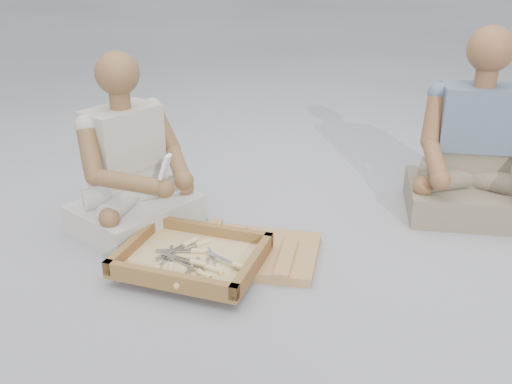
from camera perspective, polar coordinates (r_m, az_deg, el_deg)
The scene contains 26 objects.
ground at distance 2.41m, azimuth 0.49°, elevation -7.66°, with size 60.00×60.00×0.00m, color #A1A1A6.
carved_panel at distance 2.49m, azimuth -0.90°, elevation -5.97°, with size 0.61×0.40×0.04m, color #905B37.
tool_tray at distance 2.37m, azimuth -6.40°, elevation -6.50°, with size 0.64×0.55×0.07m.
chisel_0 at distance 2.30m, azimuth -6.26°, elevation -6.94°, with size 0.22×0.03×0.02m.
chisel_1 at distance 2.22m, azimuth -5.57°, elevation -8.76°, with size 0.11×0.21×0.02m.
chisel_2 at distance 2.40m, azimuth -6.16°, elevation -5.87°, with size 0.20×0.12×0.02m.
chisel_3 at distance 2.28m, azimuth -3.80°, elevation -7.50°, with size 0.18×0.16×0.02m.
chisel_4 at distance 2.32m, azimuth -8.53°, elevation -7.30°, with size 0.15×0.19×0.02m.
chisel_5 at distance 2.25m, azimuth -5.56°, elevation -8.02°, with size 0.22×0.08×0.02m.
chisel_6 at distance 2.27m, azimuth -2.01°, elevation -7.30°, with size 0.22×0.06×0.02m.
chisel_7 at distance 2.45m, azimuth -5.75°, elevation -5.22°, with size 0.11×0.21×0.02m.
chisel_8 at distance 2.29m, azimuth -4.92°, elevation -7.46°, with size 0.22×0.02×0.02m.
chisel_9 at distance 2.44m, azimuth -7.04°, elevation -5.20°, with size 0.06×0.22×0.02m.
chisel_10 at distance 2.22m, azimuth -7.38°, elevation -8.56°, with size 0.06×0.22×0.02m.
chisel_11 at distance 2.30m, azimuth -9.85°, elevation -7.58°, with size 0.06×0.22×0.02m.
wood_chip_0 at distance 2.39m, azimuth 0.23°, elevation -7.80°, with size 0.02×0.01×0.00m, color tan.
wood_chip_1 at distance 2.66m, azimuth -10.57°, elevation -4.80°, with size 0.02×0.01×0.00m, color tan.
wood_chip_2 at distance 2.72m, azimuth -5.90°, elevation -3.77°, with size 0.02×0.01×0.00m, color tan.
wood_chip_3 at distance 2.44m, azimuth -1.56°, elevation -7.15°, with size 0.02×0.01×0.00m, color tan.
wood_chip_4 at distance 2.65m, azimuth -11.32°, elevation -4.89°, with size 0.02×0.01×0.00m, color tan.
wood_chip_5 at distance 2.27m, azimuth -3.68°, elevation -9.82°, with size 0.02×0.01×0.00m, color tan.
wood_chip_6 at distance 2.39m, azimuth -13.54°, elevation -8.58°, with size 0.02×0.01×0.00m, color tan.
wood_chip_7 at distance 2.36m, azimuth -8.56°, elevation -8.69°, with size 0.02×0.01×0.00m, color tan.
craftsman at distance 2.69m, azimuth -12.37°, elevation 1.99°, with size 0.60×0.60×0.83m.
companion at distance 2.96m, azimuth 21.01°, elevation 3.45°, with size 0.71×0.64×0.91m.
mobile_phone at distance 2.39m, azimuth -9.09°, elevation 2.51°, with size 0.06×0.06×0.11m.
Camera 1 is at (1.01, -1.78, 1.27)m, focal length 40.00 mm.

